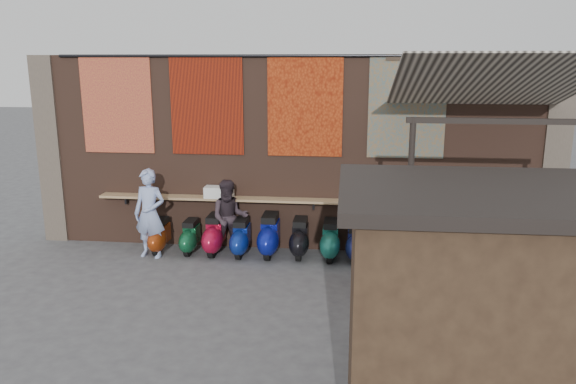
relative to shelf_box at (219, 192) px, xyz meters
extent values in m
plane|color=#474749|center=(1.46, -2.30, -1.24)|extent=(70.00, 70.00, 0.00)
cube|color=brown|center=(1.46, 0.40, 0.76)|extent=(10.00, 0.40, 4.00)
cube|color=#4C4238|center=(-3.74, 0.40, 0.76)|extent=(0.50, 0.50, 4.00)
cube|color=#4C4238|center=(6.66, 0.40, 0.76)|extent=(0.50, 0.50, 4.00)
cube|color=#9E7A51|center=(1.46, 0.03, -0.14)|extent=(8.00, 0.32, 0.05)
cube|color=white|center=(0.00, 0.00, 0.00)|extent=(0.58, 0.29, 0.23)
cube|color=maroon|center=(-2.14, 0.18, 1.76)|extent=(1.50, 0.02, 2.00)
cube|color=red|center=(-0.24, 0.18, 1.76)|extent=(1.50, 0.02, 2.00)
cube|color=#AE3F15|center=(1.76, 0.18, 1.76)|extent=(1.50, 0.02, 2.00)
cube|color=#205F77|center=(3.76, 0.18, 1.76)|extent=(1.50, 0.02, 2.00)
cylinder|color=black|center=(1.46, 0.17, 2.74)|extent=(9.50, 0.06, 0.06)
imported|color=#98ABDD|center=(-1.29, -0.59, -0.34)|extent=(0.72, 0.53, 1.81)
imported|color=#2F252C|center=(0.28, -0.30, -0.46)|extent=(0.87, 0.73, 1.57)
imported|color=black|center=(4.40, -2.02, -0.46)|extent=(0.96, 0.86, 1.56)
imported|color=#59575C|center=(5.38, -2.21, -0.49)|extent=(0.97, 0.56, 1.50)
imported|color=#866055|center=(3.55, -2.23, -0.47)|extent=(0.89, 0.87, 1.55)
cube|color=black|center=(3.95, -5.77, 0.08)|extent=(2.45, 1.85, 2.64)
cube|color=black|center=(3.95, -5.77, 1.46)|extent=(2.75, 2.12, 0.12)
cube|color=gold|center=(3.94, -4.82, 0.68)|extent=(1.20, 0.05, 0.50)
cube|color=#473321|center=(3.94, -4.82, -0.28)|extent=(2.03, 0.11, 0.06)
cube|color=beige|center=(4.96, -1.40, 2.31)|extent=(3.20, 3.28, 0.97)
cube|color=#33261C|center=(4.96, 0.19, 2.71)|extent=(3.30, 0.08, 0.12)
cube|color=black|center=(4.96, -2.90, 1.84)|extent=(3.00, 0.08, 0.08)
cylinder|color=black|center=(3.56, -2.90, 0.31)|extent=(0.09, 0.09, 3.10)
camera|label=1|loc=(2.67, -11.04, 2.70)|focal=35.00mm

